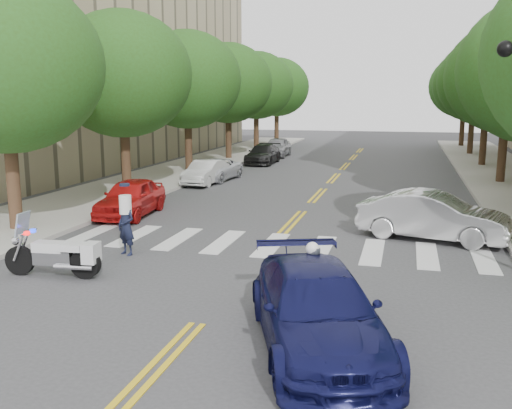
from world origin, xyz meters
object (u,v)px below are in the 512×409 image
(officer_standing, at_px, (126,226))
(motorcycle_parked, at_px, (60,255))
(motorcycle_police, at_px, (311,286))
(convertible, at_px, (433,216))
(sedan_blue, at_px, (317,310))

(officer_standing, bearing_deg, motorcycle_parked, -79.88)
(motorcycle_police, xyz_separation_m, officer_standing, (-5.99, 3.60, 0.10))
(motorcycle_police, xyz_separation_m, motorcycle_parked, (-6.62, 1.24, -0.17))
(convertible, bearing_deg, sedan_blue, -179.89)
(motorcycle_parked, xyz_separation_m, sedan_blue, (6.95, -2.52, 0.16))
(motorcycle_parked, relative_size, sedan_blue, 0.50)
(motorcycle_police, height_order, motorcycle_parked, motorcycle_police)
(motorcycle_parked, bearing_deg, motorcycle_police, -106.00)
(motorcycle_parked, bearing_deg, officer_standing, -20.31)
(officer_standing, bearing_deg, motorcycle_police, -5.93)
(motorcycle_parked, relative_size, convertible, 0.55)
(motorcycle_police, bearing_deg, convertible, -146.45)
(motorcycle_police, xyz_separation_m, convertible, (2.68, 7.73, 0.03))
(motorcycle_parked, xyz_separation_m, convertible, (9.30, 6.48, 0.20))
(motorcycle_police, distance_m, motorcycle_parked, 6.74)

